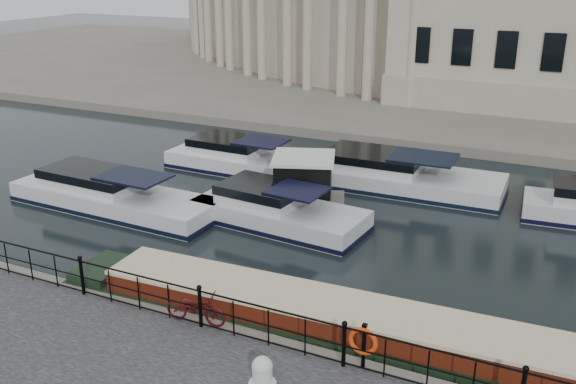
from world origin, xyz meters
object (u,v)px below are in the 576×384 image
object	(u,v)px
narrowboat	(319,327)
harbour_hut	(303,183)
mooring_bollard	(262,372)
life_ring_post	(363,342)
bicycle	(196,308)

from	to	relation	value
narrowboat	harbour_hut	distance (m)	9.98
narrowboat	harbour_hut	bearing A→B (deg)	114.35
mooring_bollard	narrowboat	world-z (taller)	mooring_bollard
mooring_bollard	narrowboat	distance (m)	3.11
life_ring_post	mooring_bollard	bearing A→B (deg)	-139.96
life_ring_post	harbour_hut	bearing A→B (deg)	120.90
life_ring_post	narrowboat	bearing A→B (deg)	138.86
bicycle	narrowboat	xyz separation A→B (m)	(2.92, 1.50, -0.64)
mooring_bollard	life_ring_post	xyz separation A→B (m)	(1.84, 1.55, 0.40)
life_ring_post	bicycle	bearing A→B (deg)	179.81
life_ring_post	harbour_hut	world-z (taller)	harbour_hut
mooring_bollard	harbour_hut	size ratio (longest dim) A/B	0.17
mooring_bollard	harbour_hut	distance (m)	12.73
narrowboat	harbour_hut	size ratio (longest dim) A/B	3.80
life_ring_post	harbour_hut	size ratio (longest dim) A/B	0.28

